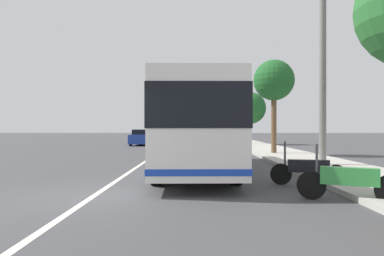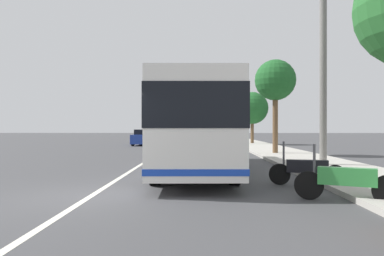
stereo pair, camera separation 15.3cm
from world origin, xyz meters
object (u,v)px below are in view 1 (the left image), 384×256
Objects in this scene: motorcycle_angled at (349,180)px; roadside_tree_far_block at (250,108)px; motorcycle_by_tree at (308,169)px; car_behind_bus at (200,134)px; utility_pole at (323,68)px; car_oncoming at (143,138)px; coach_bus at (194,124)px; car_far_distant at (190,136)px; car_ahead_same_lane at (192,135)px; roadside_tree_mid_block at (274,81)px.

roadside_tree_far_block is at bearing -69.25° from motorcycle_angled.
motorcycle_by_tree is (2.34, 0.17, -0.02)m from motorcycle_angled.
motorcycle_by_tree is at bearing -174.15° from car_behind_bus.
roadside_tree_far_block is 0.64× the size of utility_pole.
car_oncoming is at bearing 169.96° from car_behind_bus.
coach_bus is 5.07m from motorcycle_by_tree.
car_behind_bus reaches higher than motorcycle_angled.
car_far_distant is at bearing 37.73° from roadside_tree_far_block.
motorcycle_by_tree is 0.40× the size of roadside_tree_far_block.
car_ahead_same_lane is (42.26, 3.86, 0.23)m from motorcycle_angled.
roadside_tree_mid_block reaches higher than motorcycle_angled.
motorcycle_angled is 27.65m from car_oncoming.
coach_bus is 2.35× the size of car_ahead_same_lane.
roadside_tree_mid_block is at bearing -169.55° from car_far_distant.
car_far_distant is 0.95× the size of car_behind_bus.
motorcycle_by_tree is 0.47× the size of car_far_distant.
motorcycle_angled is 42.44m from car_ahead_same_lane.
roadside_tree_far_block reaches higher than coach_bus.
utility_pole is at bearing -171.78° from car_far_distant.
roadside_tree_far_block is (22.11, -5.50, 1.80)m from coach_bus.
car_behind_bus is 23.81m from roadside_tree_far_block.
car_behind_bus reaches higher than motorcycle_by_tree.
car_behind_bus is 0.81× the size of roadside_tree_mid_block.
car_ahead_same_lane is 0.58× the size of utility_pole.
car_far_distant is at bearing 11.56° from utility_pole.
coach_bus is at bearing 101.18° from utility_pole.
roadside_tree_far_block is (1.75, -10.45, 2.89)m from car_oncoming.
roadside_tree_mid_block is at bearing 4.27° from utility_pole.
car_ahead_same_lane reaches higher than car_oncoming.
coach_bus is 22.85m from roadside_tree_far_block.
motorcycle_angled is at bearing -176.96° from car_far_distant.
utility_pole reaches higher than car_far_distant.
coach_bus is 2.42× the size of car_oncoming.
roadside_tree_far_block is at bearing -161.36° from car_ahead_same_lane.
car_behind_bus is at bearing -8.46° from car_far_distant.
car_ahead_same_lane is (39.92, 3.68, 0.25)m from motorcycle_by_tree.
car_far_distant reaches higher than motorcycle_angled.
coach_bus is 5.35× the size of motorcycle_by_tree.
car_oncoming is 10.99m from roadside_tree_far_block.
car_ahead_same_lane is at bearing 175.31° from car_behind_bus.
motorcycle_by_tree is at bearing 156.24° from utility_pole.
car_oncoming is (24.01, 8.22, 0.25)m from motorcycle_by_tree.
car_ahead_same_lane is at bearing -73.09° from motorcycle_by_tree.
roadside_tree_mid_block is 14.17m from roadside_tree_far_block.
car_behind_bus is at bearing 11.49° from roadside_tree_far_block.
car_far_distant is at bearing -71.83° from motorcycle_by_tree.
coach_bus is at bearing 177.77° from car_far_distant.
coach_bus is 29.99m from car_far_distant.
roadside_tree_mid_block reaches higher than roadside_tree_far_block.
motorcycle_angled is 0.45× the size of car_oncoming.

